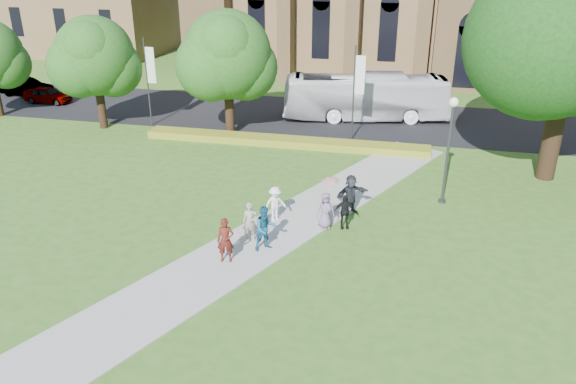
% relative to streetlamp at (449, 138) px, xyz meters
% --- Properties ---
extents(ground, '(160.00, 160.00, 0.00)m').
position_rel_streetlamp_xyz_m(ground, '(-7.50, -6.50, -3.30)').
color(ground, '#33661E').
rests_on(ground, ground).
extents(road, '(160.00, 10.00, 0.02)m').
position_rel_streetlamp_xyz_m(road, '(-7.50, 13.50, -3.29)').
color(road, black).
rests_on(road, ground).
extents(footpath, '(15.58, 28.54, 0.04)m').
position_rel_streetlamp_xyz_m(footpath, '(-7.50, -5.50, -3.28)').
color(footpath, '#B2B2A8').
rests_on(footpath, ground).
extents(flower_hedge, '(18.00, 1.40, 0.45)m').
position_rel_streetlamp_xyz_m(flower_hedge, '(-9.50, 6.70, -3.07)').
color(flower_hedge, gold).
rests_on(flower_hedge, ground).
extents(streetlamp, '(0.44, 0.44, 5.24)m').
position_rel_streetlamp_xyz_m(streetlamp, '(0.00, 0.00, 0.00)').
color(streetlamp, '#38383D').
rests_on(streetlamp, ground).
extents(large_tree, '(9.60, 9.60, 13.20)m').
position_rel_streetlamp_xyz_m(large_tree, '(5.50, 4.50, 5.07)').
color(large_tree, '#332114').
rests_on(large_tree, ground).
extents(street_tree_0, '(5.20, 5.20, 7.50)m').
position_rel_streetlamp_xyz_m(street_tree_0, '(-22.50, 7.50, 1.58)').
color(street_tree_0, '#332114').
rests_on(street_tree_0, ground).
extents(street_tree_1, '(5.60, 5.60, 8.05)m').
position_rel_streetlamp_xyz_m(street_tree_1, '(-13.50, 8.00, 1.93)').
color(street_tree_1, '#332114').
rests_on(street_tree_1, ground).
extents(banner_pole_0, '(0.70, 0.10, 6.00)m').
position_rel_streetlamp_xyz_m(banner_pole_0, '(-5.39, 8.70, 0.09)').
color(banner_pole_0, '#38383D').
rests_on(banner_pole_0, ground).
extents(banner_pole_1, '(0.70, 0.10, 6.00)m').
position_rel_streetlamp_xyz_m(banner_pole_1, '(-19.39, 8.70, 0.09)').
color(banner_pole_1, '#38383D').
rests_on(banner_pole_1, ground).
extents(tour_coach, '(12.07, 4.91, 3.28)m').
position_rel_streetlamp_xyz_m(tour_coach, '(-5.12, 13.46, -1.64)').
color(tour_coach, silver).
rests_on(tour_coach, road).
extents(car_0, '(3.85, 1.65, 1.30)m').
position_rel_streetlamp_xyz_m(car_0, '(-30.18, 12.50, -2.63)').
color(car_0, gray).
rests_on(car_0, road).
extents(car_1, '(4.48, 1.77, 1.45)m').
position_rel_streetlamp_xyz_m(car_1, '(-33.23, 14.11, -2.55)').
color(car_1, gray).
rests_on(car_1, road).
extents(pedestrian_0, '(0.76, 0.58, 1.85)m').
position_rel_streetlamp_xyz_m(pedestrian_0, '(-8.51, -7.71, -2.33)').
color(pedestrian_0, '#511912').
rests_on(pedestrian_0, footpath).
extents(pedestrian_1, '(1.18, 1.14, 1.92)m').
position_rel_streetlamp_xyz_m(pedestrian_1, '(-7.23, -6.45, -2.30)').
color(pedestrian_1, '#175275').
rests_on(pedestrian_1, footpath).
extents(pedestrian_2, '(1.20, 1.14, 1.63)m').
position_rel_streetlamp_xyz_m(pedestrian_2, '(-7.48, -3.77, -2.44)').
color(pedestrian_2, white).
rests_on(pedestrian_2, footpath).
extents(pedestrian_3, '(0.99, 0.62, 1.58)m').
position_rel_streetlamp_xyz_m(pedestrian_3, '(-4.33, -3.82, -2.47)').
color(pedestrian_3, black).
rests_on(pedestrian_3, footpath).
extents(pedestrian_4, '(0.93, 0.75, 1.65)m').
position_rel_streetlamp_xyz_m(pedestrian_4, '(-5.15, -3.97, -2.43)').
color(pedestrian_4, slate).
rests_on(pedestrian_4, footpath).
extents(pedestrian_5, '(1.66, 1.56, 1.87)m').
position_rel_streetlamp_xyz_m(pedestrian_5, '(-4.26, -2.19, -2.32)').
color(pedestrian_5, '#27292F').
rests_on(pedestrian_5, footpath).
extents(pedestrian_6, '(0.71, 0.55, 1.73)m').
position_rel_streetlamp_xyz_m(pedestrian_6, '(-8.06, -5.85, -2.39)').
color(pedestrian_6, gray).
rests_on(pedestrian_6, footpath).
extents(parasol, '(0.96, 0.96, 0.64)m').
position_rel_streetlamp_xyz_m(parasol, '(-4.97, -3.87, -1.29)').
color(parasol, '#F1AACB').
rests_on(parasol, pedestrian_4).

